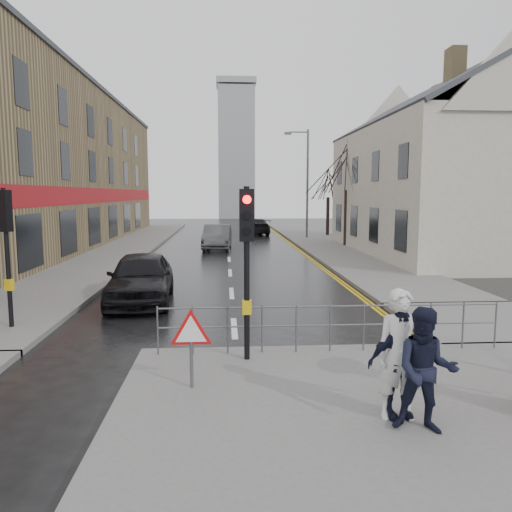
{
  "coord_description": "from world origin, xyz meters",
  "views": [
    {
      "loc": [
        -0.23,
        -9.37,
        3.39
      ],
      "look_at": [
        0.66,
        4.64,
        1.64
      ],
      "focal_mm": 35.0,
      "sensor_mm": 36.0,
      "label": 1
    }
  ],
  "objects": [
    {
      "name": "ground",
      "position": [
        0.0,
        0.0,
        0.0
      ],
      "size": [
        120.0,
        120.0,
        0.0
      ],
      "primitive_type": "plane",
      "color": "black",
      "rests_on": "ground"
    },
    {
      "name": "near_pavement",
      "position": [
        3.0,
        -3.5,
        0.07
      ],
      "size": [
        10.0,
        9.0,
        0.14
      ],
      "primitive_type": "cube",
      "color": "#605E5B",
      "rests_on": "ground"
    },
    {
      "name": "left_pavement",
      "position": [
        -6.5,
        23.0,
        0.07
      ],
      "size": [
        4.0,
        44.0,
        0.14
      ],
      "primitive_type": "cube",
      "color": "#605E5B",
      "rests_on": "ground"
    },
    {
      "name": "right_pavement",
      "position": [
        6.5,
        25.0,
        0.07
      ],
      "size": [
        4.0,
        40.0,
        0.14
      ],
      "primitive_type": "cube",
      "color": "#605E5B",
      "rests_on": "ground"
    },
    {
      "name": "pavement_bridge_right",
      "position": [
        6.5,
        3.0,
        0.07
      ],
      "size": [
        4.0,
        4.2,
        0.14
      ],
      "primitive_type": "cube",
      "color": "#605E5B",
      "rests_on": "ground"
    },
    {
      "name": "building_left_terrace",
      "position": [
        -12.0,
        22.0,
        5.0
      ],
      "size": [
        8.0,
        42.0,
        10.0
      ],
      "primitive_type": "cube",
      "color": "#8D7851",
      "rests_on": "ground"
    },
    {
      "name": "building_right_cream",
      "position": [
        12.0,
        18.0,
        4.78
      ],
      "size": [
        9.0,
        16.4,
        10.1
      ],
      "color": "beige",
      "rests_on": "ground"
    },
    {
      "name": "church_tower",
      "position": [
        1.5,
        62.0,
        9.0
      ],
      "size": [
        5.0,
        5.0,
        18.0
      ],
      "primitive_type": "cube",
      "color": "#93969B",
      "rests_on": "ground"
    },
    {
      "name": "traffic_signal_near_left",
      "position": [
        0.2,
        0.2,
        2.46
      ],
      "size": [
        0.28,
        0.27,
        3.4
      ],
      "color": "black",
      "rests_on": "near_pavement"
    },
    {
      "name": "traffic_signal_far_left",
      "position": [
        -5.5,
        3.0,
        2.46
      ],
      "size": [
        0.34,
        0.33,
        3.4
      ],
      "color": "black",
      "rests_on": "left_pavement"
    },
    {
      "name": "guard_railing_front",
      "position": [
        1.95,
        0.6,
        0.86
      ],
      "size": [
        7.14,
        0.04,
        1.0
      ],
      "color": "#595B5E",
      "rests_on": "near_pavement"
    },
    {
      "name": "warning_sign",
      "position": [
        -0.8,
        -1.21,
        1.04
      ],
      "size": [
        0.8,
        0.07,
        1.35
      ],
      "color": "#595B5E",
      "rests_on": "near_pavement"
    },
    {
      "name": "street_lamp",
      "position": [
        5.82,
        28.0,
        4.71
      ],
      "size": [
        1.83,
        0.25,
        8.0
      ],
      "color": "#595B5E",
      "rests_on": "right_pavement"
    },
    {
      "name": "tree_near",
      "position": [
        7.5,
        22.0,
        5.14
      ],
      "size": [
        2.4,
        2.4,
        6.58
      ],
      "color": "black",
      "rests_on": "right_pavement"
    },
    {
      "name": "tree_far",
      "position": [
        8.0,
        30.0,
        4.42
      ],
      "size": [
        2.4,
        2.4,
        5.64
      ],
      "color": "black",
      "rests_on": "right_pavement"
    },
    {
      "name": "pedestrian_a",
      "position": [
        2.29,
        -2.56,
        1.1
      ],
      "size": [
        0.74,
        0.53,
        1.91
      ],
      "primitive_type": "imported",
      "rotation": [
        0.0,
        0.0,
        -0.1
      ],
      "color": "silver",
      "rests_on": "near_pavement"
    },
    {
      "name": "pedestrian_b",
      "position": [
        2.5,
        -2.99,
        1.01
      ],
      "size": [
        1.01,
        0.89,
        1.74
      ],
      "primitive_type": "imported",
      "rotation": [
        0.0,
        0.0,
        -0.32
      ],
      "color": "black",
      "rests_on": "near_pavement"
    },
    {
      "name": "pedestrian_d",
      "position": [
        2.28,
        -2.53,
        0.94
      ],
      "size": [
        0.97,
        0.49,
        1.6
      ],
      "primitive_type": "imported",
      "rotation": [
        0.0,
        0.0,
        0.11
      ],
      "color": "black",
      "rests_on": "near_pavement"
    },
    {
      "name": "car_parked",
      "position": [
        -2.85,
        6.21,
        0.8
      ],
      "size": [
        2.12,
        4.77,
        1.59
      ],
      "primitive_type": "imported",
      "rotation": [
        0.0,
        0.0,
        0.05
      ],
      "color": "black",
      "rests_on": "ground"
    },
    {
      "name": "car_mid",
      "position": [
        -0.68,
        21.52,
        0.75
      ],
      "size": [
        1.85,
        4.66,
        1.51
      ],
      "primitive_type": "imported",
      "rotation": [
        0.0,
        0.0,
        -0.05
      ],
      "color": "#4D4F52",
      "rests_on": "ground"
    },
    {
      "name": "car_far",
      "position": [
        2.34,
        32.49,
        0.68
      ],
      "size": [
        2.52,
        4.9,
        1.36
      ],
      "primitive_type": "imported",
      "rotation": [
        0.0,
        0.0,
        3.28
      ],
      "color": "black",
      "rests_on": "ground"
    }
  ]
}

